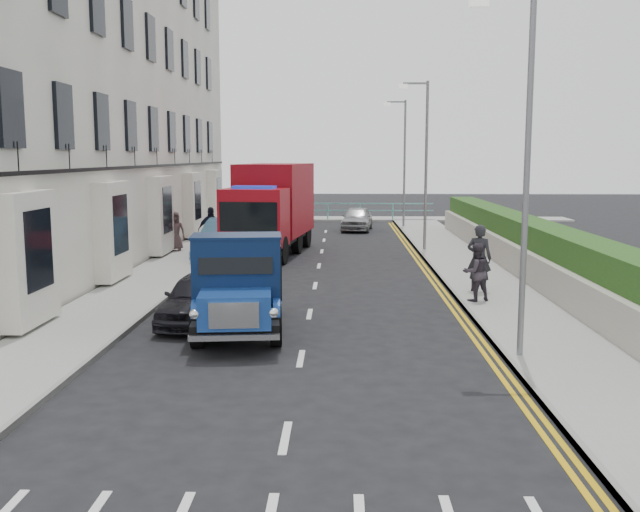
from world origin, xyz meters
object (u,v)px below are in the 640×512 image
at_px(parked_car_front, 199,298).
at_px(lamp_mid, 423,156).
at_px(lamp_near, 521,155).
at_px(pedestrian_east_near, 479,258).
at_px(bedford_lorry, 238,291).
at_px(lamp_far, 402,156).
at_px(red_lorry, 271,206).

bearing_deg(parked_car_front, lamp_mid, 66.34).
bearing_deg(lamp_near, pedestrian_east_near, 85.03).
height_order(lamp_mid, bedford_lorry, lamp_mid).
bearing_deg(lamp_near, parked_car_front, 156.12).
bearing_deg(lamp_mid, lamp_near, -90.00).
xyz_separation_m(bedford_lorry, pedestrian_east_near, (6.23, 4.99, 0.04)).
bearing_deg(pedestrian_east_near, bedford_lorry, 61.12).
xyz_separation_m(lamp_far, parked_car_front, (-6.78, -23.00, -3.39)).
xyz_separation_m(lamp_mid, bedford_lorry, (-5.66, -14.36, -2.96)).
relative_size(lamp_near, pedestrian_east_near, 3.63).
bearing_deg(pedestrian_east_near, red_lorry, -29.21).
relative_size(lamp_near, bedford_lorry, 1.42).
relative_size(lamp_near, parked_car_front, 1.96).
bearing_deg(red_lorry, lamp_mid, 14.64).
height_order(lamp_mid, red_lorry, lamp_mid).
relative_size(lamp_mid, lamp_far, 1.00).
xyz_separation_m(red_lorry, pedestrian_east_near, (6.79, -8.58, -0.86)).
height_order(parked_car_front, pedestrian_east_near, pedestrian_east_near).
bearing_deg(red_lorry, lamp_near, -60.43).
xyz_separation_m(bedford_lorry, parked_car_front, (-1.12, 1.36, -0.43)).
height_order(lamp_mid, parked_car_front, lamp_mid).
distance_m(lamp_near, red_lorry, 16.55).
height_order(lamp_near, parked_car_front, lamp_near).
bearing_deg(parked_car_front, red_lorry, 91.20).
bearing_deg(bedford_lorry, pedestrian_east_near, 32.75).
bearing_deg(lamp_mid, pedestrian_east_near, -86.48).
height_order(red_lorry, parked_car_front, red_lorry).
distance_m(lamp_near, bedford_lorry, 6.59).
bearing_deg(lamp_far, parked_car_front, -106.42).
xyz_separation_m(bedford_lorry, red_lorry, (-0.55, 13.57, 0.91)).
xyz_separation_m(red_lorry, parked_car_front, (-0.57, -12.21, -1.34)).
distance_m(lamp_far, parked_car_front, 24.22).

